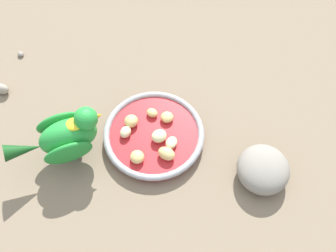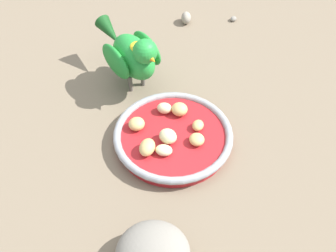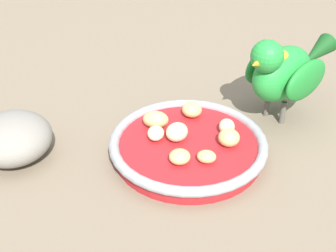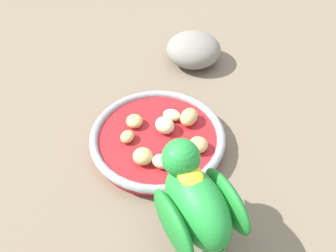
# 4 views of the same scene
# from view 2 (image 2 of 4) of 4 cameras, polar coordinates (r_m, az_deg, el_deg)

# --- Properties ---
(ground_plane) EXTENTS (4.00, 4.00, 0.00)m
(ground_plane) POSITION_cam_2_polar(r_m,az_deg,el_deg) (0.84, -0.08, -1.65)
(ground_plane) COLOR #756651
(feeding_bowl) EXTENTS (0.21, 0.21, 0.03)m
(feeding_bowl) POSITION_cam_2_polar(r_m,az_deg,el_deg) (0.83, 0.53, -1.48)
(feeding_bowl) COLOR #AD1E23
(feeding_bowl) RESTS_ON ground_plane
(apple_piece_0) EXTENTS (0.03, 0.04, 0.02)m
(apple_piece_0) POSITION_cam_2_polar(r_m,az_deg,el_deg) (0.80, -0.01, -1.28)
(apple_piece_0) COLOR beige
(apple_piece_0) RESTS_ON feeding_bowl
(apple_piece_1) EXTENTS (0.03, 0.04, 0.02)m
(apple_piece_1) POSITION_cam_2_polar(r_m,az_deg,el_deg) (0.79, -0.52, -3.02)
(apple_piece_1) COLOR beige
(apple_piece_1) RESTS_ON feeding_bowl
(apple_piece_2) EXTENTS (0.03, 0.03, 0.02)m
(apple_piece_2) POSITION_cam_2_polar(r_m,az_deg,el_deg) (0.85, -0.45, 2.22)
(apple_piece_2) COLOR beige
(apple_piece_2) RESTS_ON feeding_bowl
(apple_piece_3) EXTENTS (0.03, 0.03, 0.02)m
(apple_piece_3) POSITION_cam_2_polar(r_m,az_deg,el_deg) (0.83, 3.73, 0.08)
(apple_piece_3) COLOR tan
(apple_piece_3) RESTS_ON feeding_bowl
(apple_piece_4) EXTENTS (0.04, 0.04, 0.02)m
(apple_piece_4) POSITION_cam_2_polar(r_m,az_deg,el_deg) (0.79, -2.74, -2.56)
(apple_piece_4) COLOR tan
(apple_piece_4) RESTS_ON feeding_bowl
(apple_piece_5) EXTENTS (0.04, 0.04, 0.02)m
(apple_piece_5) POSITION_cam_2_polar(r_m,az_deg,el_deg) (0.80, 3.59, -1.68)
(apple_piece_5) COLOR tan
(apple_piece_5) RESTS_ON feeding_bowl
(apple_piece_6) EXTENTS (0.04, 0.04, 0.02)m
(apple_piece_6) POSITION_cam_2_polar(r_m,az_deg,el_deg) (0.85, 1.44, 2.08)
(apple_piece_6) COLOR tan
(apple_piece_6) RESTS_ON feeding_bowl
(apple_piece_7) EXTENTS (0.03, 0.03, 0.02)m
(apple_piece_7) POSITION_cam_2_polar(r_m,az_deg,el_deg) (0.83, -3.91, 0.26)
(apple_piece_7) COLOR tan
(apple_piece_7) RESTS_ON feeding_bowl
(parrot) EXTENTS (0.12, 0.20, 0.14)m
(parrot) POSITION_cam_2_polar(r_m,az_deg,el_deg) (0.89, -4.41, 8.90)
(parrot) COLOR #59544C
(parrot) RESTS_ON ground_plane
(pebble_0) EXTENTS (0.04, 0.04, 0.03)m
(pebble_0) POSITION_cam_2_polar(r_m,az_deg,el_deg) (1.11, 2.26, 13.25)
(pebble_0) COLOR gray
(pebble_0) RESTS_ON ground_plane
(pebble_1) EXTENTS (0.02, 0.01, 0.01)m
(pebble_1) POSITION_cam_2_polar(r_m,az_deg,el_deg) (1.13, 8.11, 13.01)
(pebble_1) COLOR gray
(pebble_1) RESTS_ON ground_plane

